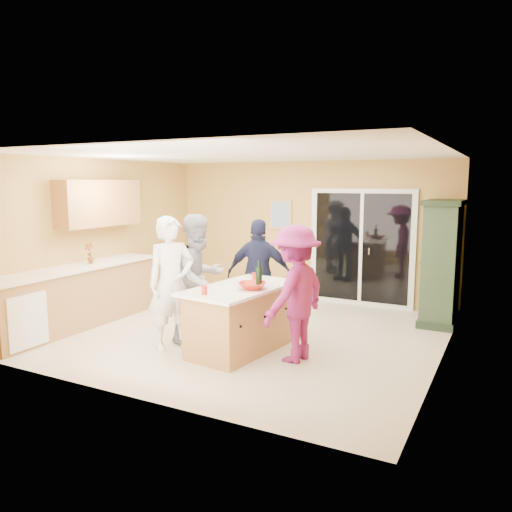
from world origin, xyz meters
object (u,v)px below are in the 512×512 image
at_px(woman_magenta, 295,294).
at_px(woman_grey, 199,278).
at_px(green_hutch, 442,264).
at_px(woman_navy, 259,275).
at_px(kitchen_island, 241,321).
at_px(woman_white, 172,283).

bearing_deg(woman_magenta, woman_grey, -83.87).
xyz_separation_m(green_hutch, woman_navy, (-2.39, -1.59, -0.11)).
distance_m(kitchen_island, woman_white, 1.05).
xyz_separation_m(woman_navy, woman_magenta, (1.01, -1.00, 0.01)).
bearing_deg(woman_white, woman_magenta, -46.60).
distance_m(woman_white, woman_grey, 0.48).
bearing_deg(woman_white, kitchen_island, -37.61).
relative_size(kitchen_island, woman_grey, 0.98).
relative_size(green_hutch, woman_grey, 1.09).
xyz_separation_m(woman_white, woman_navy, (0.63, 1.33, -0.05)).
relative_size(green_hutch, woman_magenta, 1.14).
bearing_deg(woman_grey, woman_navy, -15.18).
bearing_deg(woman_magenta, kitchen_island, -78.29).
xyz_separation_m(kitchen_island, woman_navy, (-0.24, 1.01, 0.43)).
distance_m(kitchen_island, woman_navy, 1.12).
relative_size(woman_white, woman_navy, 1.06).
bearing_deg(woman_magenta, green_hutch, 163.25).
bearing_deg(green_hutch, woman_navy, -146.27).
relative_size(kitchen_island, woman_magenta, 1.03).
xyz_separation_m(kitchen_island, woman_white, (-0.87, -0.32, 0.48)).
bearing_deg(woman_magenta, woman_white, -67.46).
height_order(woman_grey, woman_magenta, woman_grey).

